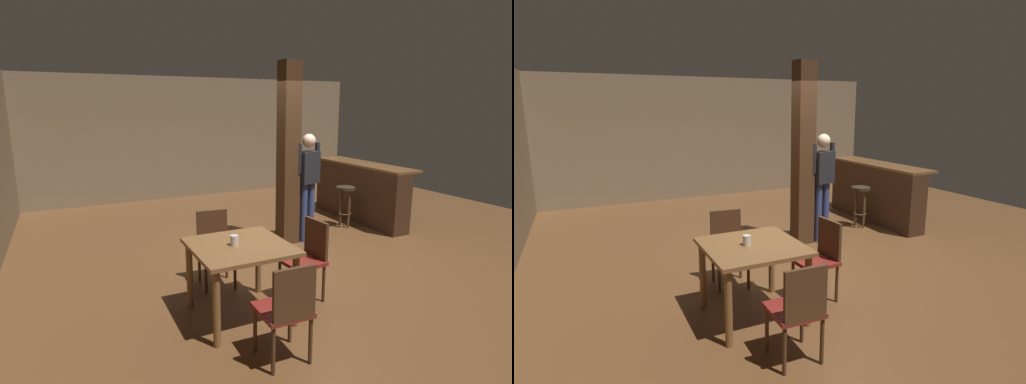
% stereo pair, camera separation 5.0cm
% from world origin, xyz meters
% --- Properties ---
extents(ground_plane, '(10.80, 10.80, 0.00)m').
position_xyz_m(ground_plane, '(0.00, 0.00, 0.00)').
color(ground_plane, brown).
extents(wall_back, '(8.00, 0.10, 2.80)m').
position_xyz_m(wall_back, '(0.00, 4.50, 1.40)').
color(wall_back, '#756047').
rests_on(wall_back, ground_plane).
extents(pillar, '(0.28, 0.28, 2.80)m').
position_xyz_m(pillar, '(0.07, 0.54, 1.40)').
color(pillar, '#422816').
rests_on(pillar, ground_plane).
extents(dining_table, '(0.96, 0.96, 0.78)m').
position_xyz_m(dining_table, '(-1.55, -1.27, 0.65)').
color(dining_table, brown).
rests_on(dining_table, ground_plane).
extents(chair_north, '(0.46, 0.46, 0.89)m').
position_xyz_m(chair_north, '(-1.51, -0.42, 0.51)').
color(chair_north, maroon).
rests_on(chair_north, ground_plane).
extents(chair_south, '(0.43, 0.43, 0.89)m').
position_xyz_m(chair_south, '(-1.52, -2.15, 0.51)').
color(chair_south, maroon).
rests_on(chair_south, ground_plane).
extents(chair_east, '(0.45, 0.45, 0.89)m').
position_xyz_m(chair_east, '(-0.71, -1.22, 0.51)').
color(chair_east, maroon).
rests_on(chair_east, ground_plane).
extents(napkin_cup, '(0.08, 0.08, 0.10)m').
position_xyz_m(napkin_cup, '(-1.61, -1.26, 0.83)').
color(napkin_cup, beige).
rests_on(napkin_cup, dining_table).
extents(standing_person, '(0.47, 0.26, 1.72)m').
position_xyz_m(standing_person, '(0.38, 0.46, 1.00)').
color(standing_person, black).
rests_on(standing_person, ground_plane).
extents(bar_counter, '(0.56, 2.24, 1.09)m').
position_xyz_m(bar_counter, '(1.93, 1.05, 0.55)').
color(bar_counter, brown).
rests_on(bar_counter, ground_plane).
extents(bar_stool_near, '(0.33, 0.33, 0.73)m').
position_xyz_m(bar_stool_near, '(1.41, 0.80, 0.54)').
color(bar_stool_near, '#2D2319').
rests_on(bar_stool_near, ground_plane).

